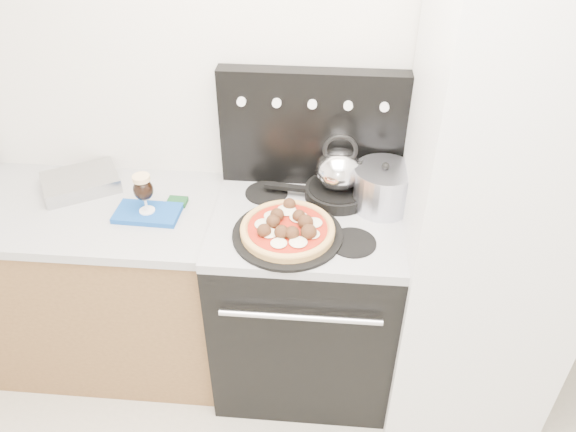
# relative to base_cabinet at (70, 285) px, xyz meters

# --- Properties ---
(room_shell) EXTENTS (3.52, 3.01, 2.52)m
(room_shell) POSITION_rel_base_cabinet_xyz_m (1.02, -0.91, 0.82)
(room_shell) COLOR beige
(room_shell) RESTS_ON ground
(base_cabinet) EXTENTS (1.45, 0.60, 0.86)m
(base_cabinet) POSITION_rel_base_cabinet_xyz_m (0.00, 0.00, 0.00)
(base_cabinet) COLOR brown
(base_cabinet) RESTS_ON ground
(countertop) EXTENTS (1.48, 0.63, 0.04)m
(countertop) POSITION_rel_base_cabinet_xyz_m (0.00, 0.00, 0.45)
(countertop) COLOR #B0B0B2
(countertop) RESTS_ON base_cabinet
(stove_body) EXTENTS (0.76, 0.65, 0.88)m
(stove_body) POSITION_rel_base_cabinet_xyz_m (1.10, -0.02, 0.01)
(stove_body) COLOR black
(stove_body) RESTS_ON ground
(cooktop) EXTENTS (0.76, 0.65, 0.04)m
(cooktop) POSITION_rel_base_cabinet_xyz_m (1.10, -0.02, 0.47)
(cooktop) COLOR #ADADB2
(cooktop) RESTS_ON stove_body
(backguard) EXTENTS (0.76, 0.08, 0.50)m
(backguard) POSITION_rel_base_cabinet_xyz_m (1.10, 0.25, 0.74)
(backguard) COLOR black
(backguard) RESTS_ON cooktop
(fridge) EXTENTS (0.64, 0.68, 1.90)m
(fridge) POSITION_rel_base_cabinet_xyz_m (1.80, -0.05, 0.52)
(fridge) COLOR silver
(fridge) RESTS_ON ground
(foil_sheet) EXTENTS (0.38, 0.35, 0.06)m
(foil_sheet) POSITION_rel_base_cabinet_xyz_m (0.12, 0.13, 0.50)
(foil_sheet) COLOR silver
(foil_sheet) RESTS_ON countertop
(oven_mitt) EXTENTS (0.27, 0.16, 0.02)m
(oven_mitt) POSITION_rel_base_cabinet_xyz_m (0.46, -0.04, 0.48)
(oven_mitt) COLOR #13479F
(oven_mitt) RESTS_ON countertop
(beer_glass) EXTENTS (0.10, 0.10, 0.17)m
(beer_glass) POSITION_rel_base_cabinet_xyz_m (0.46, -0.04, 0.58)
(beer_glass) COLOR black
(beer_glass) RESTS_ON oven_mitt
(pizza_pan) EXTENTS (0.47, 0.47, 0.01)m
(pizza_pan) POSITION_rel_base_cabinet_xyz_m (1.04, -0.15, 0.50)
(pizza_pan) COLOR black
(pizza_pan) RESTS_ON cooktop
(pizza) EXTENTS (0.42, 0.42, 0.05)m
(pizza) POSITION_rel_base_cabinet_xyz_m (1.04, -0.15, 0.53)
(pizza) COLOR #E4B571
(pizza) RESTS_ON pizza_pan
(skillet) EXTENTS (0.30, 0.30, 0.05)m
(skillet) POSITION_rel_base_cabinet_xyz_m (1.22, 0.12, 0.51)
(skillet) COLOR black
(skillet) RESTS_ON cooktop
(tea_kettle) EXTENTS (0.23, 0.23, 0.21)m
(tea_kettle) POSITION_rel_base_cabinet_xyz_m (1.22, 0.12, 0.64)
(tea_kettle) COLOR white
(tea_kettle) RESTS_ON skillet
(stock_pot) EXTENTS (0.28, 0.28, 0.17)m
(stock_pot) POSITION_rel_base_cabinet_xyz_m (1.40, 0.07, 0.58)
(stock_pot) COLOR silver
(stock_pot) RESTS_ON cooktop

